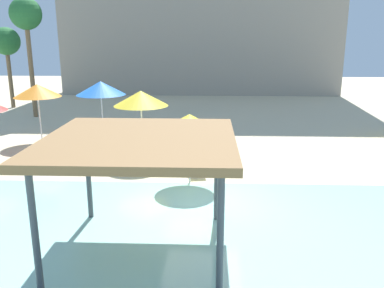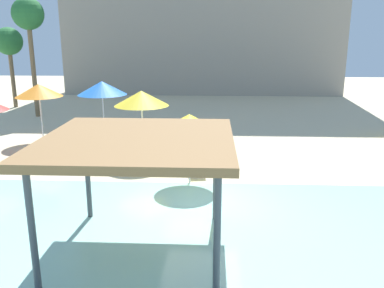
{
  "view_description": "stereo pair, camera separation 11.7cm",
  "coord_description": "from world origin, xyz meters",
  "px_view_note": "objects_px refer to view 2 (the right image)",
  "views": [
    {
      "loc": [
        0.14,
        -11.68,
        4.95
      ],
      "look_at": [
        -0.41,
        2.0,
        1.3
      ],
      "focal_mm": 37.94,
      "sensor_mm": 36.0,
      "label": 1
    },
    {
      "loc": [
        0.26,
        -11.68,
        4.95
      ],
      "look_at": [
        -0.41,
        2.0,
        1.3
      ],
      "focal_mm": 37.94,
      "sensor_mm": 36.0,
      "label": 2
    }
  ],
  "objects_px": {
    "palm_tree_0": "(28,17)",
    "palm_tree_1": "(9,43)",
    "beach_umbrella_yellow_7": "(189,122)",
    "lounge_chair_2": "(194,161)",
    "shade_pavilion": "(138,145)",
    "beach_umbrella_orange_0": "(39,90)",
    "beach_umbrella_yellow_3": "(141,98)",
    "beach_umbrella_blue_6": "(102,88)"
  },
  "relations": [
    {
      "from": "palm_tree_0",
      "to": "palm_tree_1",
      "type": "relative_size",
      "value": 1.29
    },
    {
      "from": "beach_umbrella_yellow_7",
      "to": "palm_tree_1",
      "type": "bearing_deg",
      "value": 131.71
    },
    {
      "from": "lounge_chair_2",
      "to": "shade_pavilion",
      "type": "bearing_deg",
      "value": -19.06
    },
    {
      "from": "beach_umbrella_orange_0",
      "to": "beach_umbrella_yellow_7",
      "type": "bearing_deg",
      "value": -36.21
    },
    {
      "from": "beach_umbrella_orange_0",
      "to": "palm_tree_0",
      "type": "distance_m",
      "value": 7.74
    },
    {
      "from": "beach_umbrella_yellow_3",
      "to": "palm_tree_0",
      "type": "distance_m",
      "value": 12.52
    },
    {
      "from": "shade_pavilion",
      "to": "beach_umbrella_blue_6",
      "type": "height_order",
      "value": "shade_pavilion"
    },
    {
      "from": "shade_pavilion",
      "to": "beach_umbrella_yellow_3",
      "type": "xyz_separation_m",
      "value": [
        -1.22,
        7.57,
        -0.11
      ]
    },
    {
      "from": "beach_umbrella_blue_6",
      "to": "lounge_chair_2",
      "type": "bearing_deg",
      "value": -47.85
    },
    {
      "from": "beach_umbrella_yellow_3",
      "to": "shade_pavilion",
      "type": "bearing_deg",
      "value": -80.87
    },
    {
      "from": "beach_umbrella_blue_6",
      "to": "beach_umbrella_orange_0",
      "type": "bearing_deg",
      "value": -151.72
    },
    {
      "from": "shade_pavilion",
      "to": "beach_umbrella_orange_0",
      "type": "bearing_deg",
      "value": 122.88
    },
    {
      "from": "shade_pavilion",
      "to": "beach_umbrella_yellow_3",
      "type": "bearing_deg",
      "value": 99.13
    },
    {
      "from": "beach_umbrella_blue_6",
      "to": "palm_tree_1",
      "type": "height_order",
      "value": "palm_tree_1"
    },
    {
      "from": "beach_umbrella_blue_6",
      "to": "palm_tree_0",
      "type": "distance_m",
      "value": 8.18
    },
    {
      "from": "shade_pavilion",
      "to": "beach_umbrella_orange_0",
      "type": "relative_size",
      "value": 1.52
    },
    {
      "from": "beach_umbrella_orange_0",
      "to": "lounge_chair_2",
      "type": "xyz_separation_m",
      "value": [
        7.52,
        -3.97,
        -2.14
      ]
    },
    {
      "from": "beach_umbrella_yellow_3",
      "to": "palm_tree_1",
      "type": "xyz_separation_m",
      "value": [
        -11.28,
        12.11,
        1.97
      ]
    },
    {
      "from": "palm_tree_1",
      "to": "beach_umbrella_yellow_7",
      "type": "bearing_deg",
      "value": -48.29
    },
    {
      "from": "beach_umbrella_yellow_7",
      "to": "lounge_chair_2",
      "type": "height_order",
      "value": "beach_umbrella_yellow_7"
    },
    {
      "from": "lounge_chair_2",
      "to": "palm_tree_0",
      "type": "height_order",
      "value": "palm_tree_0"
    },
    {
      "from": "beach_umbrella_orange_0",
      "to": "lounge_chair_2",
      "type": "relative_size",
      "value": 1.41
    },
    {
      "from": "shade_pavilion",
      "to": "palm_tree_1",
      "type": "bearing_deg",
      "value": 122.41
    },
    {
      "from": "lounge_chair_2",
      "to": "beach_umbrella_yellow_7",
      "type": "bearing_deg",
      "value": -14.18
    },
    {
      "from": "shade_pavilion",
      "to": "beach_umbrella_blue_6",
      "type": "distance_m",
      "value": 12.16
    },
    {
      "from": "beach_umbrella_yellow_3",
      "to": "beach_umbrella_blue_6",
      "type": "relative_size",
      "value": 1.02
    },
    {
      "from": "palm_tree_0",
      "to": "palm_tree_1",
      "type": "height_order",
      "value": "palm_tree_0"
    },
    {
      "from": "beach_umbrella_blue_6",
      "to": "beach_umbrella_yellow_7",
      "type": "xyz_separation_m",
      "value": [
        4.77,
        -6.85,
        -0.26
      ]
    },
    {
      "from": "beach_umbrella_orange_0",
      "to": "lounge_chair_2",
      "type": "height_order",
      "value": "beach_umbrella_orange_0"
    },
    {
      "from": "beach_umbrella_yellow_7",
      "to": "palm_tree_0",
      "type": "bearing_deg",
      "value": 131.56
    },
    {
      "from": "shade_pavilion",
      "to": "beach_umbrella_blue_6",
      "type": "bearing_deg",
      "value": 108.65
    },
    {
      "from": "shade_pavilion",
      "to": "lounge_chair_2",
      "type": "xyz_separation_m",
      "value": [
        1.0,
        6.12,
        -2.29
      ]
    },
    {
      "from": "beach_umbrella_yellow_3",
      "to": "beach_umbrella_yellow_7",
      "type": "height_order",
      "value": "beach_umbrella_yellow_3"
    },
    {
      "from": "shade_pavilion",
      "to": "palm_tree_1",
      "type": "xyz_separation_m",
      "value": [
        -12.49,
        19.68,
        1.87
      ]
    },
    {
      "from": "beach_umbrella_yellow_7",
      "to": "palm_tree_1",
      "type": "xyz_separation_m",
      "value": [
        -13.38,
        15.01,
        2.32
      ]
    },
    {
      "from": "beach_umbrella_orange_0",
      "to": "palm_tree_1",
      "type": "height_order",
      "value": "palm_tree_1"
    },
    {
      "from": "beach_umbrella_yellow_3",
      "to": "beach_umbrella_blue_6",
      "type": "distance_m",
      "value": 4.77
    },
    {
      "from": "shade_pavilion",
      "to": "palm_tree_1",
      "type": "relative_size",
      "value": 0.76
    },
    {
      "from": "shade_pavilion",
      "to": "palm_tree_0",
      "type": "bearing_deg",
      "value": 120.05
    },
    {
      "from": "beach_umbrella_yellow_3",
      "to": "palm_tree_0",
      "type": "bearing_deg",
      "value": 133.23
    },
    {
      "from": "lounge_chair_2",
      "to": "palm_tree_0",
      "type": "distance_m",
      "value": 15.67
    },
    {
      "from": "beach_umbrella_yellow_7",
      "to": "lounge_chair_2",
      "type": "bearing_deg",
      "value": 85.63
    }
  ]
}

